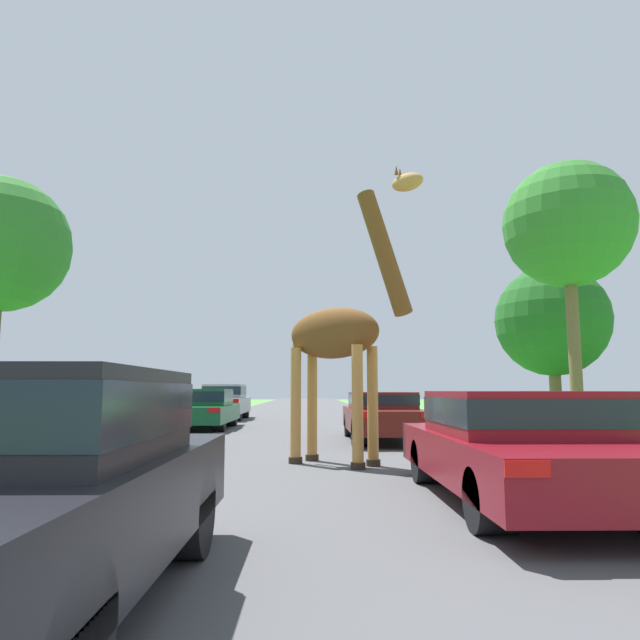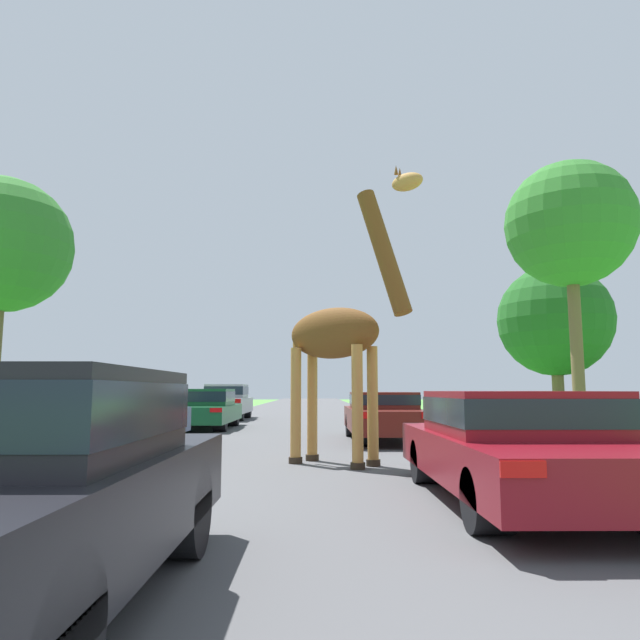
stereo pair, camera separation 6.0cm
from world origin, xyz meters
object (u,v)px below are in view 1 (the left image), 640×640
Objects in this scene: tree_left_edge at (568,226)px; tree_right_cluster at (552,321)px; car_lead_maroon at (8,482)px; giraffe_near_road at (342,334)px; car_queue_left at (382,414)px; car_far_ahead at (124,415)px; car_verge_right at (202,407)px; car_queue_right at (225,401)px; car_rear_follower at (518,442)px.

tree_left_edge reaches higher than tree_right_cluster.
giraffe_near_road is at bearing 70.96° from car_lead_maroon.
car_far_ahead is (-5.65, -2.64, 0.09)m from car_queue_left.
car_queue_right is at bearing 91.53° from car_verge_right.
car_lead_maroon is 15.99m from car_verge_right.
car_verge_right reaches higher than car_queue_left.
car_queue_right is 15.36m from tree_left_edge.
car_lead_maroon is at bearing -83.05° from car_verge_right.
car_verge_right is at bearing 115.54° from car_rear_follower.
giraffe_near_road is 16.11m from car_queue_right.
car_far_ahead is at bearing 104.07° from car_lead_maroon.
giraffe_near_road is 5.10m from car_far_ahead.
car_far_ahead is 1.01× the size of car_rear_follower.
car_far_ahead reaches higher than car_lead_maroon.
car_queue_left is (3.49, 11.24, -0.08)m from car_lead_maroon.
car_queue_left is at bearing 72.74° from car_lead_maroon.
giraffe_near_road reaches higher than car_rear_follower.
tree_left_edge reaches higher than giraffe_near_road.
car_rear_follower is at bearing -40.50° from car_far_ahead.
giraffe_near_road is at bearing -65.96° from car_verge_right.
tree_right_cluster is (9.08, 10.76, 3.71)m from car_queue_left.
car_verge_right reaches higher than car_rear_follower.
tree_right_cluster is (12.57, 22.00, 3.63)m from car_lead_maroon.
car_lead_maroon is 0.58× the size of tree_right_cluster.
giraffe_near_road is at bearing -74.30° from car_queue_right.
giraffe_near_road is at bearing -25.54° from car_far_ahead.
tree_left_edge is (11.69, -1.93, 5.70)m from car_verge_right.
car_queue_left is at bearing 94.21° from car_rear_follower.
car_verge_right is 13.95m from car_rear_follower.
tree_left_edge is 1.22× the size of tree_right_cluster.
tree_right_cluster is at bearing 49.86° from car_queue_left.
car_rear_follower is 0.68× the size of tree_right_cluster.
car_far_ahead is 14.22m from tree_left_edge.
giraffe_near_road is 0.59× the size of tree_left_edge.
car_queue_left is 6.24m from car_far_ahead.
car_far_ahead reaches higher than car_queue_left.
giraffe_near_road reaches higher than car_queue_left.
car_far_ahead is (-2.16, 8.61, 0.01)m from car_lead_maroon.
car_verge_right is (-1.93, 15.87, -0.05)m from car_lead_maroon.
car_queue_right is 6.08m from car_verge_right.
giraffe_near_road is at bearing 119.66° from car_rear_follower.
car_queue_left is at bearing -156.69° from tree_left_edge.
tree_right_cluster is at bearing 60.26° from car_lead_maroon.
tree_right_cluster is at bearing 0.22° from car_queue_right.
giraffe_near_road is 5.15m from car_queue_left.
tree_left_edge is at bearing -9.36° from car_verge_right.
car_rear_follower is at bearing -118.05° from tree_left_edge.
giraffe_near_road is 0.72× the size of tree_right_cluster.
car_verge_right is at bearing -119.84° from giraffe_near_road.
car_far_ahead is at bearing -155.00° from car_queue_left.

